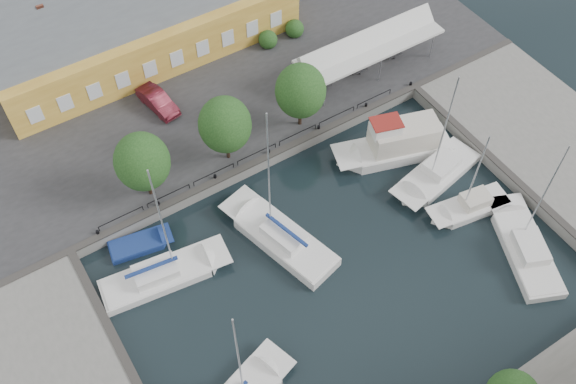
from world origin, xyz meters
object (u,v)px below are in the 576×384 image
object	(u,v)px
warehouse	(133,19)
launch_nw	(140,245)
tent_canopy	(370,46)
west_boat_a	(163,276)
trawler	(397,145)
car_red	(158,101)
center_sailboat	(281,239)
east_boat_b	(470,208)
east_boat_a	(437,174)
east_boat_c	(525,250)

from	to	relation	value
warehouse	launch_nw	size ratio (longest dim) A/B	5.65
tent_canopy	west_boat_a	distance (m)	27.27
trawler	launch_nw	bearing A→B (deg)	172.16
car_red	center_sailboat	bearing A→B (deg)	-93.37
warehouse	tent_canopy	size ratio (longest dim) A/B	2.04
warehouse	east_boat_b	world-z (taller)	warehouse
car_red	warehouse	bearing A→B (deg)	67.49
warehouse	east_boat_a	xyz separation A→B (m)	(14.40, -26.55, -4.17)
tent_canopy	launch_nw	world-z (taller)	tent_canopy
warehouse	car_red	distance (m)	8.69
west_boat_a	launch_nw	bearing A→B (deg)	94.42
warehouse	launch_nw	bearing A→B (deg)	-114.68
warehouse	east_boat_a	size ratio (longest dim) A/B	2.35
car_red	east_boat_b	xyz separation A→B (m)	(16.21, -22.47, -1.50)
east_boat_a	east_boat_b	world-z (taller)	east_boat_a
center_sailboat	east_boat_b	distance (m)	15.22
car_red	east_boat_a	xyz separation A→B (m)	(16.18, -18.48, -1.50)
warehouse	east_boat_a	distance (m)	30.49
west_boat_a	east_boat_c	bearing A→B (deg)	-27.49
east_boat_b	car_red	bearing A→B (deg)	125.80
tent_canopy	east_boat_b	distance (m)	17.18
trawler	launch_nw	distance (m)	22.44
center_sailboat	trawler	xyz separation A→B (m)	(12.93, 2.31, 0.65)
trawler	east_boat_b	distance (m)	7.92
car_red	east_boat_a	bearing A→B (deg)	-58.85
warehouse	car_red	xyz separation A→B (m)	(-1.78, -8.08, -2.67)
trawler	east_boat_c	world-z (taller)	east_boat_c
center_sailboat	east_boat_c	size ratio (longest dim) A/B	1.19
car_red	west_boat_a	xyz separation A→B (m)	(-7.01, -15.13, -1.49)
center_sailboat	launch_nw	bearing A→B (deg)	149.93
east_boat_b	east_boat_c	world-z (taller)	east_boat_c
tent_canopy	car_red	bearing A→B (deg)	162.54
center_sailboat	launch_nw	xyz separation A→B (m)	(-9.28, 5.37, -0.27)
tent_canopy	car_red	xyz separation A→B (m)	(-18.38, 5.78, -1.92)
warehouse	trawler	distance (m)	26.52
car_red	center_sailboat	size ratio (longest dim) A/B	0.34
center_sailboat	east_boat_a	xyz separation A→B (m)	(14.18, -1.46, -0.10)
warehouse	east_boat_b	distance (m)	34.04
tent_canopy	east_boat_b	xyz separation A→B (m)	(-2.17, -16.69, -3.42)
east_boat_b	east_boat_c	xyz separation A→B (m)	(0.84, -5.17, -0.00)
trawler	west_boat_a	world-z (taller)	west_boat_a
warehouse	trawler	world-z (taller)	warehouse
trawler	east_boat_c	bearing A→B (deg)	-80.70
east_boat_c	west_boat_a	bearing A→B (deg)	152.51
center_sailboat	west_boat_a	bearing A→B (deg)	168.18
car_red	launch_nw	bearing A→B (deg)	-132.08
trawler	launch_nw	size ratio (longest dim) A/B	2.07
tent_canopy	trawler	bearing A→B (deg)	-111.14
tent_canopy	east_boat_c	bearing A→B (deg)	-93.48
car_red	east_boat_b	distance (m)	27.75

